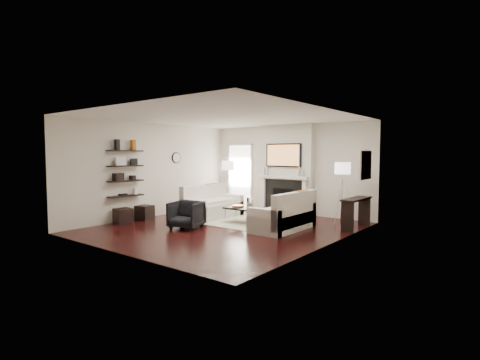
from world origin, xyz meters
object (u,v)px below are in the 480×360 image
Objects in this scene: loveseat_right_base at (283,221)px; armchair at (186,214)px; ottoman_near at (145,213)px; lamp_right_shade at (343,168)px; lamp_left_shade at (228,165)px; loveseat_left_base at (213,210)px; coffee_table at (245,209)px.

armchair is (-1.94, -1.33, 0.16)m from loveseat_right_base.
loveseat_right_base reaches higher than ottoman_near.
loveseat_right_base is 4.50× the size of lamp_right_shade.
lamp_left_shade is 1.00× the size of ottoman_near.
lamp_right_shade is (3.28, 1.35, 1.24)m from loveseat_left_base.
lamp_left_shade reaches higher than coffee_table.
loveseat_left_base is 1.90m from ottoman_near.
armchair is at bearing -71.24° from loveseat_left_base.
loveseat_left_base is at bearing -66.22° from lamp_left_shade.
loveseat_right_base is 2.36m from armchair.
loveseat_left_base and coffee_table have the same top height.
lamp_left_shade is 3.16m from ottoman_near.
ottoman_near is at bearing -130.69° from loveseat_left_base.
lamp_right_shade is (2.76, 2.90, 1.08)m from armchair.
loveseat_left_base is 3.76m from lamp_right_shade.
lamp_right_shade is at bearing -0.67° from lamp_left_shade.
armchair is at bearing -145.54° from loveseat_right_base.
armchair is at bearing -120.11° from coffee_table.
coffee_table reaches higher than ottoman_near.
lamp_left_shade is (-1.93, 1.59, 1.05)m from coffee_table.
loveseat_left_base and loveseat_right_base have the same top height.
armchair is 3.34m from lamp_left_shade.
loveseat_left_base is 2.46× the size of armchair.
loveseat_right_base is 1.64× the size of coffee_table.
armchair reaches higher than ottoman_near.
coffee_table is (1.31, -0.19, 0.19)m from loveseat_left_base.
lamp_right_shade is 1.00× the size of ottoman_near.
lamp_left_shade is at bearing 113.78° from loveseat_left_base.
loveseat_left_base is 1.64m from armchair.
armchair reaches higher than loveseat_right_base.
loveseat_left_base is 1.34m from coffee_table.
lamp_left_shade is at bearing 140.43° from coffee_table.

